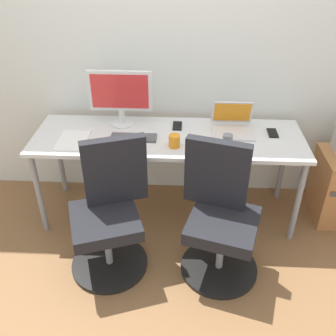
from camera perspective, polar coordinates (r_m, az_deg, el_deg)
The scene contains 16 objects.
ground_plane at distance 3.29m, azimuth 0.04°, elevation -6.45°, with size 5.28×5.28×0.00m, color brown.
back_wall at distance 3.04m, azimuth 0.45°, elevation 17.95°, with size 4.40×0.04×2.60m, color silver.
desk at distance 2.91m, azimuth 0.05°, elevation 3.77°, with size 2.03×0.64×0.73m.
office_chair_left at distance 2.63m, azimuth -8.68°, elevation -6.81°, with size 0.56×0.56×0.94m.
office_chair_right at distance 2.60m, azimuth 7.71°, elevation -7.34°, with size 0.55×0.55×0.94m.
desktop_monitor at distance 2.98m, azimuth -7.11°, elevation 10.82°, with size 0.48×0.18×0.43m.
open_laptop at distance 2.97m, azimuth 9.56°, elevation 6.37°, with size 0.31×0.30×0.22m.
keyboard_by_monitor at distance 2.71m, azimuth -7.55°, elevation 2.68°, with size 0.34×0.12×0.02m, color #2D2D2D.
keyboard_by_laptop at distance 2.85m, azimuth -5.13°, elevation 4.52°, with size 0.34×0.12×0.02m, color #515156.
mouse_by_monitor at distance 2.68m, azimuth 3.98°, elevation 2.70°, with size 0.06×0.10×0.03m, color #515156.
mouse_by_laptop at distance 2.82m, azimuth 4.10°, elevation 4.35°, with size 0.06×0.10×0.03m, color #B7B7B7.
coffee_mug at distance 2.72m, azimuth 0.94°, elevation 4.04°, with size 0.08×0.08×0.09m, color orange.
pen_cup at distance 2.73m, azimuth 8.82°, elevation 3.92°, with size 0.07×0.07×0.10m, color slate.
phone_near_monitor at distance 3.02m, azimuth 1.40°, elevation 6.29°, with size 0.07×0.14×0.01m, color black.
phone_near_laptop at distance 3.02m, azimuth 15.28°, elevation 5.05°, with size 0.07×0.14×0.01m, color black.
paper_pile at distance 2.89m, azimuth -13.98°, elevation 4.00°, with size 0.21×0.30×0.01m, color white.
Camera 1 is at (0.13, -2.53, 2.10)m, focal length 41.01 mm.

